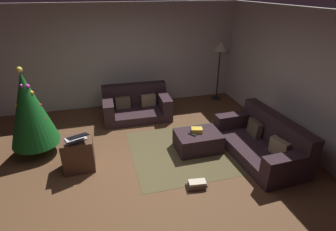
# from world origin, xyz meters

# --- Properties ---
(ground_plane) EXTENTS (6.40, 6.40, 0.00)m
(ground_plane) POSITION_xyz_m (0.00, 0.00, 0.00)
(ground_plane) COLOR brown
(rear_partition) EXTENTS (6.40, 0.12, 2.60)m
(rear_partition) POSITION_xyz_m (0.00, 3.14, 1.30)
(rear_partition) COLOR #BCB7B2
(rear_partition) RESTS_ON ground_plane
(corner_partition) EXTENTS (0.12, 6.40, 2.60)m
(corner_partition) POSITION_xyz_m (3.14, 0.00, 1.30)
(corner_partition) COLOR #B5B0AB
(corner_partition) RESTS_ON ground_plane
(couch_left) EXTENTS (1.61, 1.02, 0.74)m
(couch_left) POSITION_xyz_m (0.23, 2.26, 0.28)
(couch_left) COLOR #2D1E23
(couch_left) RESTS_ON ground_plane
(couch_right) EXTENTS (1.01, 1.88, 0.78)m
(couch_right) POSITION_xyz_m (2.26, -0.11, 0.29)
(couch_right) COLOR #2D1E23
(couch_right) RESTS_ON ground_plane
(ottoman) EXTENTS (0.86, 0.63, 0.37)m
(ottoman) POSITION_xyz_m (1.14, 0.40, 0.18)
(ottoman) COLOR #2D1E23
(ottoman) RESTS_ON ground_plane
(gift_box) EXTENTS (0.25, 0.21, 0.08)m
(gift_box) POSITION_xyz_m (1.13, 0.45, 0.41)
(gift_box) COLOR gold
(gift_box) RESTS_ON ottoman
(tv_remote) EXTENTS (0.12, 0.16, 0.02)m
(tv_remote) POSITION_xyz_m (1.00, 0.36, 0.38)
(tv_remote) COLOR black
(tv_remote) RESTS_ON ottoman
(christmas_tree) EXTENTS (0.88, 0.88, 1.71)m
(christmas_tree) POSITION_xyz_m (-1.87, 1.11, 0.93)
(christmas_tree) COLOR brown
(christmas_tree) RESTS_ON ground_plane
(side_table) EXTENTS (0.52, 0.44, 0.58)m
(side_table) POSITION_xyz_m (-1.09, 0.40, 0.29)
(side_table) COLOR #4C3323
(side_table) RESTS_ON ground_plane
(laptop) EXTENTS (0.44, 0.46, 0.17)m
(laptop) POSITION_xyz_m (-1.07, 0.35, 0.64)
(laptop) COLOR silver
(laptop) RESTS_ON side_table
(book_stack) EXTENTS (0.33, 0.23, 0.13)m
(book_stack) POSITION_xyz_m (0.72, -0.65, 0.06)
(book_stack) COLOR #4C423D
(book_stack) RESTS_ON ground_plane
(corner_lamp) EXTENTS (0.36, 0.36, 1.61)m
(corner_lamp) POSITION_xyz_m (2.63, 2.75, 1.37)
(corner_lamp) COLOR black
(corner_lamp) RESTS_ON ground_plane
(area_rug) EXTENTS (2.60, 2.00, 0.01)m
(area_rug) POSITION_xyz_m (1.14, 0.40, 0.00)
(area_rug) COLOR brown
(area_rug) RESTS_ON ground_plane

